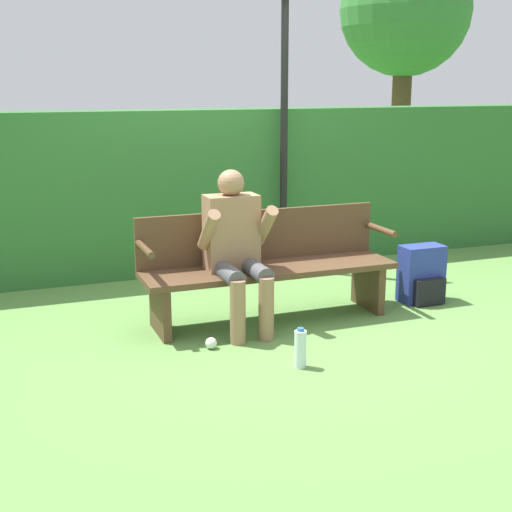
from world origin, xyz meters
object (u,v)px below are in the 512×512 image
(person_seated, at_px, (236,244))
(water_bottle, at_px, (300,349))
(signpost, at_px, (285,96))
(backpack, at_px, (422,275))
(park_bench, at_px, (266,264))
(tree, at_px, (405,12))

(person_seated, height_order, water_bottle, person_seated)
(person_seated, distance_m, signpost, 2.02)
(person_seated, xyz_separation_m, water_bottle, (0.12, -0.88, -0.51))
(signpost, bearing_deg, backpack, -64.64)
(person_seated, height_order, backpack, person_seated)
(park_bench, height_order, signpost, signpost)
(backpack, distance_m, signpost, 2.10)
(park_bench, height_order, tree, tree)
(water_bottle, bearing_deg, park_bench, 80.54)
(backpack, height_order, signpost, signpost)
(signpost, xyz_separation_m, tree, (3.84, 4.09, 1.21))
(person_seated, distance_m, backpack, 1.70)
(park_bench, xyz_separation_m, backpack, (1.36, -0.07, -0.20))
(park_bench, relative_size, water_bottle, 7.33)
(person_seated, bearing_deg, signpost, 55.41)
(park_bench, relative_size, signpost, 0.66)
(water_bottle, bearing_deg, tree, 53.71)
(backpack, distance_m, tree, 6.87)
(park_bench, relative_size, backpack, 4.11)
(tree, bearing_deg, park_bench, -130.02)
(water_bottle, height_order, signpost, signpost)
(water_bottle, distance_m, tree, 8.42)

